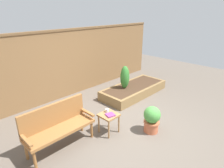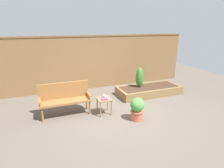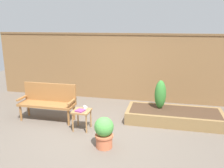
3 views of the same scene
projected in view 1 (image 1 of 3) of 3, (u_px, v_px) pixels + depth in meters
name	position (u px, v px, depth m)	size (l,w,h in m)	color
ground_plane	(123.00, 128.00, 4.76)	(14.00, 14.00, 0.00)	#60564C
fence_back	(61.00, 65.00, 6.05)	(8.40, 0.14, 2.16)	brown
garden_bench	(57.00, 123.00, 3.95)	(1.44, 0.48, 0.94)	#936033
side_table	(109.00, 117.00, 4.44)	(0.40, 0.40, 0.48)	#9E7042
cup_on_table	(107.00, 111.00, 4.49)	(0.11, 0.07, 0.08)	white
book_on_table	(110.00, 115.00, 4.36)	(0.19, 0.19, 0.03)	#7F3875
potted_boxwood	(152.00, 119.00, 4.49)	(0.39, 0.39, 0.64)	#C66642
raised_planter_bed	(134.00, 90.00, 6.58)	(2.40, 1.00, 0.30)	olive
shrub_near_bench	(125.00, 77.00, 6.20)	(0.29, 0.29, 0.75)	brown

